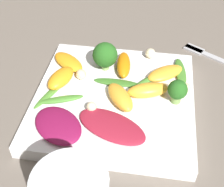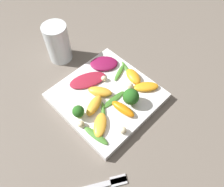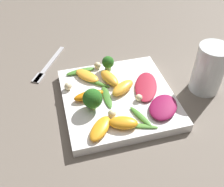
{
  "view_description": "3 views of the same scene",
  "coord_description": "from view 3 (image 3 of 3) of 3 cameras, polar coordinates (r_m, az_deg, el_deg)",
  "views": [
    {
      "loc": [
        -0.05,
        0.34,
        0.35
      ],
      "look_at": [
        0.0,
        0.01,
        0.03
      ],
      "focal_mm": 50.0,
      "sensor_mm": 36.0,
      "label": 1
    },
    {
      "loc": [
        -0.22,
        -0.24,
        0.5
      ],
      "look_at": [
        0.0,
        -0.02,
        0.04
      ],
      "focal_mm": 35.0,
      "sensor_mm": 36.0,
      "label": 2
    },
    {
      "loc": [
        0.4,
        -0.12,
        0.42
      ],
      "look_at": [
        0.01,
        -0.02,
        0.04
      ],
      "focal_mm": 42.0,
      "sensor_mm": 36.0,
      "label": 3
    }
  ],
  "objects": [
    {
      "name": "arugula_sprig_1",
      "position": [
        0.53,
        6.28,
        -5.03
      ],
      "size": [
        0.07,
        0.04,
        0.01
      ],
      "color": "#47842D",
      "rests_on": "plate"
    },
    {
      "name": "plate",
      "position": [
        0.59,
        1.37,
        -1.06
      ],
      "size": [
        0.24,
        0.24,
        0.02
      ],
      "color": "white",
      "rests_on": "ground_plane"
    },
    {
      "name": "orange_segment_5",
      "position": [
        0.51,
        -2.57,
        -7.59
      ],
      "size": [
        0.07,
        0.07,
        0.01
      ],
      "color": "orange",
      "rests_on": "plate"
    },
    {
      "name": "drinking_glass",
      "position": [
        0.63,
        20.38,
        5.01
      ],
      "size": [
        0.07,
        0.07,
        0.12
      ],
      "color": "white",
      "rests_on": "ground_plane"
    },
    {
      "name": "macadamia_nut_3",
      "position": [
        0.6,
        -9.54,
        1.59
      ],
      "size": [
        0.02,
        0.02,
        0.02
      ],
      "color": "beige",
      "rests_on": "plate"
    },
    {
      "name": "macadamia_nut_2",
      "position": [
        0.57,
        5.87,
        -0.92
      ],
      "size": [
        0.02,
        0.02,
        0.02
      ],
      "color": "beige",
      "rests_on": "plate"
    },
    {
      "name": "arugula_sprig_3",
      "position": [
        0.57,
        -1.14,
        -0.64
      ],
      "size": [
        0.07,
        0.02,
        0.0
      ],
      "color": "#3D7528",
      "rests_on": "plate"
    },
    {
      "name": "orange_segment_2",
      "position": [
        0.58,
        2.36,
        1.27
      ],
      "size": [
        0.06,
        0.07,
        0.02
      ],
      "color": "#FCAD33",
      "rests_on": "plate"
    },
    {
      "name": "radicchio_leaf_0",
      "position": [
        0.6,
        7.4,
        1.54
      ],
      "size": [
        0.11,
        0.09,
        0.01
      ],
      "color": "maroon",
      "rests_on": "plate"
    },
    {
      "name": "orange_segment_0",
      "position": [
        0.57,
        -5.09,
        -0.42
      ],
      "size": [
        0.03,
        0.07,
        0.02
      ],
      "color": "orange",
      "rests_on": "plate"
    },
    {
      "name": "orange_segment_1",
      "position": [
        0.51,
        2.46,
        -6.39
      ],
      "size": [
        0.05,
        0.06,
        0.02
      ],
      "color": "orange",
      "rests_on": "plate"
    },
    {
      "name": "fork",
      "position": [
        0.71,
        -14.07,
        5.61
      ],
      "size": [
        0.15,
        0.1,
        0.01
      ],
      "color": "#B2B2B7",
      "rests_on": "ground_plane"
    },
    {
      "name": "arugula_sprig_0",
      "position": [
        0.61,
        -3.65,
        2.44
      ],
      "size": [
        0.06,
        0.06,
        0.01
      ],
      "color": "#47842D",
      "rests_on": "plate"
    },
    {
      "name": "arugula_sprig_2",
      "position": [
        0.64,
        -6.88,
        4.83
      ],
      "size": [
        0.03,
        0.07,
        0.01
      ],
      "color": "#47842D",
      "rests_on": "plate"
    },
    {
      "name": "arugula_sprig_4",
      "position": [
        0.52,
        5.41,
        -6.96
      ],
      "size": [
        0.04,
        0.08,
        0.0
      ],
      "color": "#518E33",
      "rests_on": "plate"
    },
    {
      "name": "radicchio_leaf_1",
      "position": [
        0.55,
        11.07,
        -2.92
      ],
      "size": [
        0.1,
        0.09,
        0.01
      ],
      "color": "maroon",
      "rests_on": "plate"
    },
    {
      "name": "orange_segment_3",
      "position": [
        0.62,
        -5.48,
        3.87
      ],
      "size": [
        0.07,
        0.06,
        0.01
      ],
      "color": "#FCAD33",
      "rests_on": "plate"
    },
    {
      "name": "broccoli_floret_1",
      "position": [
        0.53,
        -4.25,
        -1.14
      ],
      "size": [
        0.04,
        0.04,
        0.05
      ],
      "color": "#84AD5B",
      "rests_on": "plate"
    },
    {
      "name": "macadamia_nut_0",
      "position": [
        0.53,
        0.0,
        -4.42
      ],
      "size": [
        0.02,
        0.02,
        0.02
      ],
      "color": "beige",
      "rests_on": "plate"
    },
    {
      "name": "ground_plane",
      "position": [
        0.59,
        1.36,
        -1.8
      ],
      "size": [
        2.4,
        2.4,
        0.0
      ],
      "primitive_type": "plane",
      "color": "#6B6056"
    },
    {
      "name": "broccoli_floret_0",
      "position": [
        0.64,
        -0.56,
        6.76
      ],
      "size": [
        0.03,
        0.03,
        0.04
      ],
      "color": "#7A9E51",
      "rests_on": "plate"
    },
    {
      "name": "orange_segment_4",
      "position": [
        0.61,
        -0.56,
        3.4
      ],
      "size": [
        0.07,
        0.05,
        0.02
      ],
      "color": "#FCAD33",
      "rests_on": "plate"
    },
    {
      "name": "macadamia_nut_1",
      "position": [
        0.65,
        -3.16,
        6.13
      ],
      "size": [
        0.02,
        0.02,
        0.02
      ],
      "color": "beige",
      "rests_on": "plate"
    }
  ]
}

